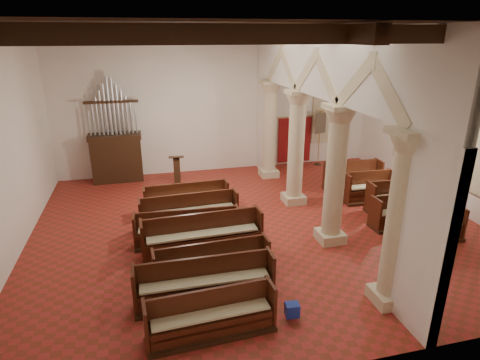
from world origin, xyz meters
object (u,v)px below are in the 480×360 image
object	(u,v)px
nave_pew_0	(211,321)
lectern	(177,174)
processional_banner	(319,148)
aisle_pew_0	(430,230)
pipe_organ	(116,149)

from	to	relation	value
nave_pew_0	lectern	bearing A→B (deg)	85.54
processional_banner	aisle_pew_0	world-z (taller)	processional_banner
aisle_pew_0	pipe_organ	bearing A→B (deg)	140.97
pipe_organ	lectern	size ratio (longest dim) A/B	3.07
lectern	nave_pew_0	bearing A→B (deg)	-87.16
pipe_organ	processional_banner	distance (m)	9.08
processional_banner	nave_pew_0	world-z (taller)	processional_banner
pipe_organ	lectern	world-z (taller)	pipe_organ
processional_banner	pipe_organ	bearing A→B (deg)	163.80
pipe_organ	processional_banner	size ratio (longest dim) A/B	1.66
lectern	aisle_pew_0	xyz separation A→B (m)	(6.85, -6.20, -0.26)
pipe_organ	aisle_pew_0	size ratio (longest dim) A/B	2.15
pipe_organ	nave_pew_0	size ratio (longest dim) A/B	1.64
pipe_organ	processional_banner	xyz separation A→B (m)	(9.07, -0.01, -0.54)
nave_pew_0	aisle_pew_0	distance (m)	7.40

